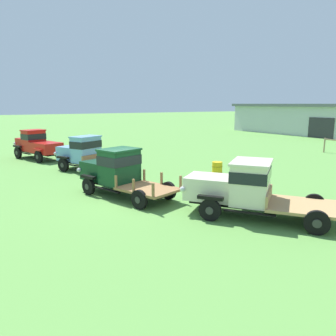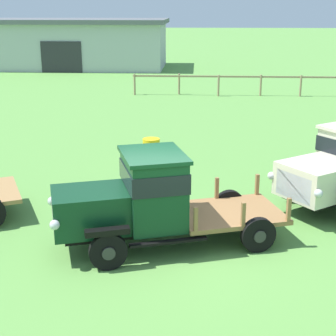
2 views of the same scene
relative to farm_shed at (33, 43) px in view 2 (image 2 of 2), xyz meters
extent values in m
plane|color=#5B9342|center=(13.42, -33.90, -2.02)|extent=(240.00, 240.00, 0.00)
cube|color=#B2B7BC|center=(0.00, 0.00, -0.20)|extent=(22.11, 7.16, 3.64)
cube|color=#565B60|center=(0.00, 0.00, 1.80)|extent=(22.71, 7.96, 0.36)
cube|color=#2D2D33|center=(3.31, -3.62, -0.82)|extent=(3.20, 0.08, 2.40)
cylinder|color=#997F60|center=(10.29, -13.88, -1.41)|extent=(0.12, 0.12, 1.22)
cylinder|color=#997F60|center=(12.89, -13.50, -1.41)|extent=(0.12, 0.12, 1.22)
cylinder|color=#997F60|center=(15.19, -14.06, -1.41)|extent=(0.12, 0.12, 1.22)
cylinder|color=#997F60|center=(17.65, -13.77, -1.41)|extent=(0.12, 0.12, 1.22)
cylinder|color=#997F60|center=(19.93, -13.86, -1.41)|extent=(0.12, 0.12, 1.22)
cube|color=#997F60|center=(16.45, -13.76, -0.92)|extent=(12.52, 0.08, 0.10)
cylinder|color=black|center=(12.28, -34.88, -1.64)|extent=(0.77, 0.38, 0.76)
cylinder|color=#2D2D2D|center=(12.30, -34.97, -1.64)|extent=(0.26, 0.11, 0.27)
cylinder|color=black|center=(11.76, -33.22, -1.64)|extent=(0.77, 0.38, 0.76)
cylinder|color=#2D2D2D|center=(11.73, -33.13, -1.64)|extent=(0.26, 0.11, 0.27)
cylinder|color=black|center=(15.32, -33.93, -1.64)|extent=(0.77, 0.38, 0.76)
cylinder|color=#2D2D2D|center=(15.35, -34.02, -1.64)|extent=(0.26, 0.11, 0.27)
cylinder|color=black|center=(14.80, -32.26, -1.64)|extent=(0.77, 0.38, 0.76)
cylinder|color=#2D2D2D|center=(14.77, -32.18, -1.64)|extent=(0.26, 0.11, 0.27)
cube|color=black|center=(13.44, -33.60, -1.56)|extent=(4.67, 2.29, 0.12)
cube|color=#0F381E|center=(11.79, -34.12, -1.08)|extent=(1.84, 1.63, 0.85)
cube|color=silver|center=(11.08, -34.34, -1.12)|extent=(0.34, 0.93, 0.64)
sphere|color=silver|center=(11.27, -34.97, -1.06)|extent=(0.20, 0.20, 0.20)
sphere|color=silver|center=(10.88, -33.72, -1.06)|extent=(0.20, 0.20, 0.20)
cube|color=black|center=(12.28, -34.88, -1.21)|extent=(0.90, 0.45, 0.12)
cube|color=black|center=(11.76, -33.22, -1.21)|extent=(0.90, 0.45, 0.12)
cube|color=#0F381E|center=(13.08, -33.72, -0.76)|extent=(1.56, 1.81, 1.49)
cube|color=black|center=(13.08, -33.72, -0.43)|extent=(1.61, 1.86, 0.42)
cube|color=#0F381E|center=(13.08, -33.72, 0.02)|extent=(1.69, 1.91, 0.08)
cube|color=black|center=(13.45, -34.50, -1.58)|extent=(1.58, 0.62, 0.05)
cube|color=black|center=(12.94, -32.86, -1.58)|extent=(1.58, 0.62, 0.05)
cube|color=olive|center=(14.73, -33.20, -1.45)|extent=(2.71, 2.35, 0.10)
cube|color=olive|center=(13.99, -34.30, -1.15)|extent=(0.10, 0.10, 0.51)
cube|color=olive|center=(13.50, -32.72, -1.15)|extent=(0.10, 0.10, 0.51)
cube|color=olive|center=(14.98, -33.99, -1.15)|extent=(0.10, 0.10, 0.51)
cube|color=olive|center=(14.48, -32.41, -1.15)|extent=(0.10, 0.10, 0.51)
cube|color=olive|center=(15.96, -33.68, -1.15)|extent=(0.10, 0.10, 0.51)
cube|color=olive|center=(15.47, -32.10, -1.15)|extent=(0.10, 0.10, 0.51)
cylinder|color=black|center=(16.60, -30.84, -1.63)|extent=(0.72, 0.58, 0.78)
cylinder|color=#2D2D2D|center=(16.55, -30.77, -1.63)|extent=(0.24, 0.19, 0.27)
cube|color=beige|center=(16.99, -31.81, -1.08)|extent=(2.22, 2.15, 0.83)
cube|color=silver|center=(16.31, -32.29, -1.12)|extent=(0.70, 0.93, 0.62)
sphere|color=silver|center=(16.75, -32.91, -1.06)|extent=(0.20, 0.20, 0.20)
sphere|color=silver|center=(15.86, -31.69, -1.06)|extent=(0.20, 0.20, 0.20)
cube|color=black|center=(16.60, -30.84, -1.19)|extent=(0.85, 0.69, 0.12)
cube|color=black|center=(17.69, -30.07, -1.57)|extent=(1.45, 1.11, 0.05)
cylinder|color=gold|center=(12.48, -27.53, -1.61)|extent=(0.57, 0.57, 0.82)
cylinder|color=#896E0F|center=(12.48, -27.53, -1.45)|extent=(0.60, 0.60, 0.03)
cylinder|color=#896E0F|center=(12.48, -27.53, -1.78)|extent=(0.60, 0.60, 0.03)
camera|label=1|loc=(26.11, -39.53, 1.98)|focal=35.00mm
camera|label=2|loc=(13.98, -43.96, 2.97)|focal=55.00mm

